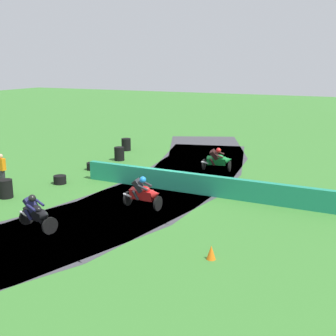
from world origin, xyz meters
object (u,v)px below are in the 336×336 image
(tire_stack_mid_b, at_px, (60,180))
(traffic_cone, at_px, (211,252))
(motorcycle_trailing_green, at_px, (218,160))
(motorcycle_lead_black, at_px, (36,213))
(track_marshal, at_px, (2,171))
(tire_stack_mid_a, at_px, (6,189))
(tire_stack_extra_a, at_px, (119,154))
(tire_stack_far, at_px, (92,166))
(motorcycle_chase_red, at_px, (143,193))
(tire_stack_extra_b, at_px, (126,144))

(tire_stack_mid_b, distance_m, traffic_cone, 10.58)
(motorcycle_trailing_green, bearing_deg, motorcycle_lead_black, -105.03)
(motorcycle_trailing_green, distance_m, track_marshal, 10.80)
(motorcycle_lead_black, xyz_separation_m, track_marshal, (-5.03, 3.42, 0.18))
(motorcycle_lead_black, bearing_deg, tire_stack_mid_b, 121.34)
(motorcycle_lead_black, distance_m, motorcycle_trailing_green, 11.14)
(tire_stack_mid_a, xyz_separation_m, tire_stack_extra_a, (0.56, 8.43, 0.00))
(tire_stack_far, height_order, traffic_cone, traffic_cone)
(motorcycle_chase_red, xyz_separation_m, tire_stack_extra_b, (-6.67, 9.96, -0.25))
(motorcycle_chase_red, distance_m, motorcycle_trailing_green, 7.17)
(tire_stack_extra_b, height_order, traffic_cone, tire_stack_extra_b)
(tire_stack_mid_a, relative_size, track_marshal, 0.49)
(tire_stack_extra_b, xyz_separation_m, track_marshal, (-0.60, -10.16, 0.42))
(tire_stack_mid_a, xyz_separation_m, track_marshal, (-1.20, 1.04, 0.42))
(tire_stack_extra_b, distance_m, traffic_cone, 16.99)
(track_marshal, height_order, traffic_cone, track_marshal)
(tire_stack_mid_b, xyz_separation_m, tire_stack_extra_a, (-0.10, 5.64, 0.20))
(motorcycle_chase_red, bearing_deg, tire_stack_extra_b, 123.81)
(motorcycle_lead_black, distance_m, tire_stack_mid_b, 6.08)
(tire_stack_extra_b, bearing_deg, motorcycle_lead_black, -71.95)
(tire_stack_mid_a, distance_m, track_marshal, 1.64)
(motorcycle_lead_black, height_order, tire_stack_mid_a, motorcycle_lead_black)
(motorcycle_trailing_green, height_order, tire_stack_extra_b, motorcycle_trailing_green)
(tire_stack_far, distance_m, traffic_cone, 12.40)
(tire_stack_mid_b, bearing_deg, traffic_cone, -26.86)
(tire_stack_mid_b, bearing_deg, tire_stack_mid_a, -103.44)
(motorcycle_chase_red, relative_size, tire_stack_extra_b, 2.11)
(tire_stack_mid_b, bearing_deg, motorcycle_chase_red, -16.08)
(motorcycle_lead_black, relative_size, tire_stack_extra_b, 2.12)
(track_marshal, relative_size, traffic_cone, 3.70)
(tire_stack_mid_b, xyz_separation_m, tire_stack_extra_b, (-1.27, 8.40, 0.20))
(track_marshal, bearing_deg, tire_stack_far, 70.83)
(tire_stack_mid_b, height_order, track_marshal, track_marshal)
(tire_stack_far, bearing_deg, traffic_cone, -38.79)
(motorcycle_chase_red, height_order, tire_stack_extra_a, motorcycle_chase_red)
(motorcycle_chase_red, height_order, traffic_cone, motorcycle_chase_red)
(motorcycle_lead_black, bearing_deg, traffic_cone, 3.63)
(tire_stack_mid_b, bearing_deg, motorcycle_trailing_green, 42.73)
(tire_stack_mid_a, height_order, tire_stack_extra_a, same)
(motorcycle_lead_black, relative_size, tire_stack_mid_a, 2.12)
(tire_stack_far, distance_m, tire_stack_extra_b, 5.52)
(tire_stack_far, relative_size, traffic_cone, 1.29)
(tire_stack_far, xyz_separation_m, track_marshal, (-1.65, -4.74, 0.62))
(motorcycle_chase_red, distance_m, traffic_cone, 5.19)
(motorcycle_lead_black, relative_size, tire_stack_extra_a, 2.12)
(tire_stack_extra_a, bearing_deg, tire_stack_far, -92.56)
(traffic_cone, bearing_deg, tire_stack_far, 141.21)
(motorcycle_chase_red, xyz_separation_m, tire_stack_extra_a, (-5.50, 7.19, -0.25))
(tire_stack_mid_a, xyz_separation_m, tire_stack_extra_b, (-0.60, 11.20, 0.00))
(tire_stack_extra_b, height_order, track_marshal, track_marshal)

